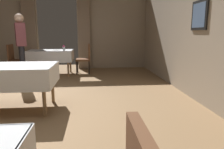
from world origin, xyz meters
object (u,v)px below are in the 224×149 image
object	(u,v)px
chair_far_right	(86,57)
dining_table_mid	(14,72)
dining_table_far	(51,54)
glass_far_c	(64,48)
flower_vase_far	(64,48)
person_diner_standing_aside	(21,43)
chair_far_left	(15,58)
plate_far_b	(57,50)

from	to	relation	value
chair_far_right	dining_table_mid	bearing A→B (deg)	-108.53
dining_table_far	glass_far_c	bearing A→B (deg)	31.30
flower_vase_far	chair_far_right	bearing A→B (deg)	30.16
flower_vase_far	glass_far_c	xyz separation A→B (m)	(-0.06, 0.49, -0.04)
glass_far_c	person_diner_standing_aside	xyz separation A→B (m)	(-0.85, -1.39, 0.23)
person_diner_standing_aside	glass_far_c	bearing A→B (deg)	58.59
dining_table_mid	chair_far_left	world-z (taller)	chair_far_left
dining_table_far	chair_far_right	xyz separation A→B (m)	(1.06, 0.10, -0.13)
chair_far_right	person_diner_standing_aside	size ratio (longest dim) A/B	0.54
dining_table_far	glass_far_c	distance (m)	0.47
dining_table_mid	plate_far_b	distance (m)	3.08
plate_far_b	dining_table_mid	bearing A→B (deg)	-93.55
glass_far_c	chair_far_right	bearing A→B (deg)	-10.58
chair_far_left	dining_table_far	bearing A→B (deg)	-0.03
dining_table_mid	glass_far_c	xyz separation A→B (m)	(0.38, 3.30, 0.16)
plate_far_b	chair_far_left	bearing A→B (deg)	-179.79
chair_far_left	chair_far_right	bearing A→B (deg)	2.76
chair_far_right	glass_far_c	xyz separation A→B (m)	(-0.68, 0.13, 0.28)
dining_table_far	chair_far_right	world-z (taller)	chair_far_right
flower_vase_far	plate_far_b	world-z (taller)	flower_vase_far
chair_far_left	glass_far_c	xyz separation A→B (m)	(1.43, 0.23, 0.28)
chair_far_left	flower_vase_far	distance (m)	1.55
dining_table_mid	chair_far_left	bearing A→B (deg)	108.91
dining_table_far	chair_far_right	size ratio (longest dim) A/B	1.45
person_diner_standing_aside	dining_table_far	bearing A→B (deg)	67.89
chair_far_left	plate_far_b	size ratio (longest dim) A/B	4.91
flower_vase_far	plate_far_b	size ratio (longest dim) A/B	0.89
dining_table_far	plate_far_b	world-z (taller)	plate_far_b
chair_far_right	plate_far_b	xyz separation A→B (m)	(-0.87, -0.10, 0.24)
dining_table_mid	glass_far_c	bearing A→B (deg)	83.38
dining_table_far	plate_far_b	xyz separation A→B (m)	(0.18, 0.01, 0.12)
chair_far_left	flower_vase_far	size ratio (longest dim) A/B	5.50
dining_table_far	flower_vase_far	distance (m)	0.55
dining_table_far	flower_vase_far	bearing A→B (deg)	-30.38
dining_table_mid	dining_table_far	size ratio (longest dim) A/B	0.98
glass_far_c	plate_far_b	bearing A→B (deg)	-130.59
chair_far_left	dining_table_mid	bearing A→B (deg)	-71.09
dining_table_far	person_diner_standing_aside	size ratio (longest dim) A/B	0.78
dining_table_far	person_diner_standing_aside	bearing A→B (deg)	-112.11
dining_table_mid	flower_vase_far	xyz separation A→B (m)	(0.44, 2.81, 0.20)
chair_far_right	person_diner_standing_aside	distance (m)	2.04
dining_table_mid	chair_far_right	bearing A→B (deg)	71.47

